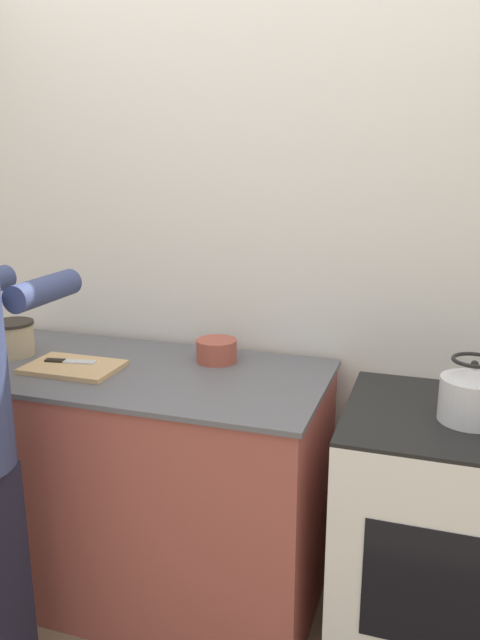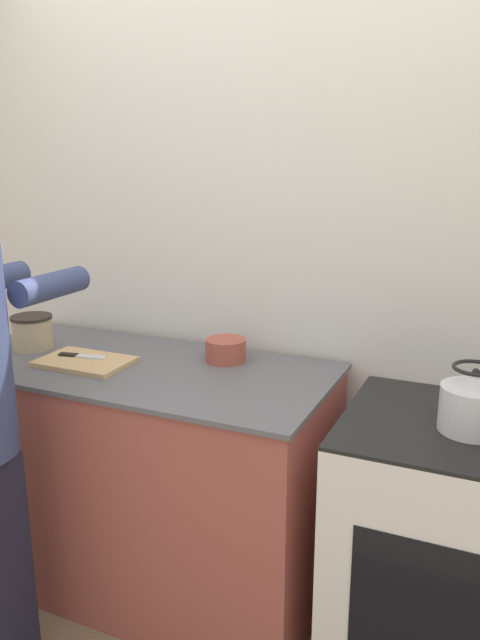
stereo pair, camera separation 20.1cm
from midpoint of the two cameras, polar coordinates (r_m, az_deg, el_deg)
name	(u,v)px [view 1 (the left image)]	position (r m, az deg, el deg)	size (l,w,h in m)	color
wall_back	(266,258)	(2.47, 0.07, 5.71)	(8.00, 0.05, 2.60)	silver
counter	(133,480)	(2.56, -12.04, -14.21)	(1.47, 0.70, 0.93)	#9E4C42
oven	(453,543)	(2.26, 16.40, -19.03)	(0.74, 0.64, 0.90)	silver
cutting_board	(73,367)	(2.41, -17.33, -4.17)	(0.34, 0.23, 0.02)	tan
knife	(69,361)	(2.44, -17.69, -3.65)	(0.20, 0.06, 0.01)	silver
kettle	(472,395)	(1.99, 17.74, -6.58)	(0.19, 0.19, 0.20)	silver
bowl_prep	(217,351)	(2.39, -4.57, -2.84)	(0.16, 0.16, 0.09)	#9E4738
canister_jar	(13,338)	(2.64, -22.11, -1.59)	(0.17, 0.17, 0.14)	tan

